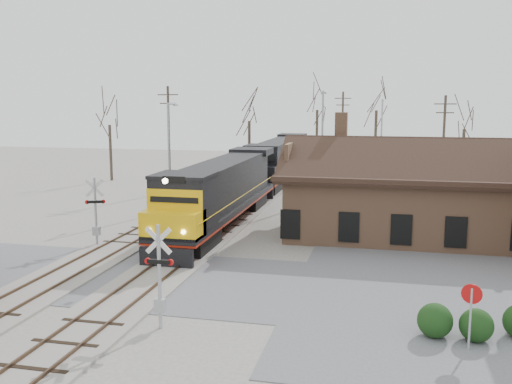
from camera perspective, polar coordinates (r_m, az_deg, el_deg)
ground at (r=28.82m, az=-10.23°, el=-8.53°), size 140.00×140.00×0.00m
road at (r=28.82m, az=-10.23°, el=-8.50°), size 60.00×9.00×0.03m
track_main at (r=42.56m, az=-2.36°, el=-2.54°), size 3.40×90.00×0.24m
track_siding at (r=43.93m, az=-8.04°, el=-2.26°), size 3.40×90.00×0.24m
depot at (r=37.77m, az=14.23°, el=-0.70°), size 15.20×9.31×7.90m
locomotive_lead at (r=38.99m, az=-3.65°, el=-0.04°), size 3.16×21.18×4.70m
locomotive_trailing at (r=59.71m, az=2.17°, el=3.17°), size 3.16×21.18×4.45m
crossbuck_near at (r=22.24m, az=-9.62°, el=-8.70°), size 1.16×0.31×4.07m
crossbuck_far at (r=35.39m, az=-15.73°, el=-2.17°), size 1.12×0.54×4.17m
do_not_enter_sign at (r=21.50m, az=20.71°, el=-10.51°), size 0.70×0.23×2.42m
hedge_a at (r=22.54m, az=17.46°, el=-12.16°), size 1.29×1.29×1.29m
hedge_b at (r=22.67m, az=21.17°, el=-12.34°), size 1.23×1.23×1.23m
streetlight_a at (r=45.31m, az=-8.64°, el=4.11°), size 0.25×2.04×8.50m
streetlight_b at (r=50.04m, az=6.65°, el=5.21°), size 0.25×2.04×9.51m
streetlight_c at (r=62.47m, az=12.42°, el=5.50°), size 0.25×2.04×8.82m
utility_pole_a at (r=54.60m, az=-8.70°, el=5.42°), size 2.00×0.24×10.01m
utility_pole_b at (r=70.46m, az=8.62°, el=6.12°), size 2.00×0.24×9.74m
utility_pole_c at (r=56.21m, az=18.23°, el=4.73°), size 2.00×0.24×9.16m
tree_a at (r=63.99m, az=-14.47°, el=7.40°), size 4.05×4.05×9.92m
tree_b at (r=62.91m, az=-0.69°, el=8.08°), size 4.31×4.31×10.55m
tree_c at (r=70.72m, az=6.16°, el=9.17°), size 5.03×5.03×12.31m
tree_d at (r=66.89m, az=11.98°, el=9.06°), size 5.05×5.05×12.37m
tree_e at (r=65.09m, az=20.14°, el=6.74°), size 3.78×3.78×9.26m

